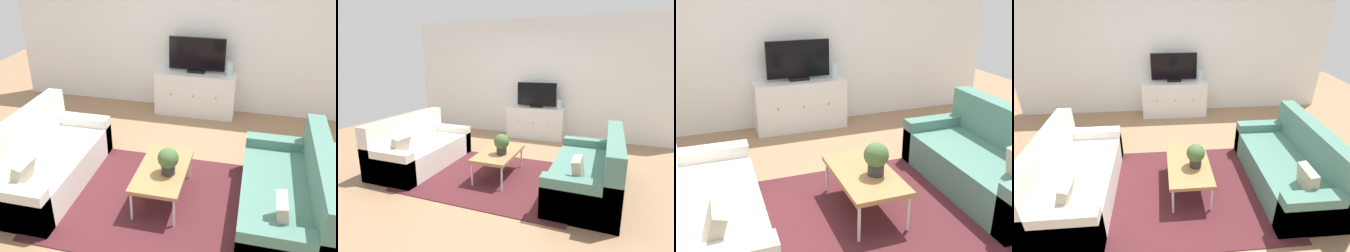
{
  "view_description": "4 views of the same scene",
  "coord_description": "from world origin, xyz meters",
  "views": [
    {
      "loc": [
        0.92,
        -3.42,
        2.75
      ],
      "look_at": [
        0.0,
        0.36,
        0.71
      ],
      "focal_mm": 39.9,
      "sensor_mm": 36.0,
      "label": 1
    },
    {
      "loc": [
        1.56,
        -3.7,
        1.77
      ],
      "look_at": [
        0.0,
        0.36,
        0.71
      ],
      "focal_mm": 28.82,
      "sensor_mm": 36.0,
      "label": 2
    },
    {
      "loc": [
        -1.23,
        -3.04,
        2.09
      ],
      "look_at": [
        0.0,
        0.36,
        0.71
      ],
      "focal_mm": 41.74,
      "sensor_mm": 36.0,
      "label": 3
    },
    {
      "loc": [
        -0.28,
        -2.82,
        2.4
      ],
      "look_at": [
        0.0,
        0.36,
        0.71
      ],
      "focal_mm": 28.06,
      "sensor_mm": 36.0,
      "label": 4
    }
  ],
  "objects": [
    {
      "name": "couch_left_side",
      "position": [
        -1.44,
        -0.1,
        0.27
      ],
      "size": [
        0.87,
        1.81,
        0.85
      ],
      "color": "silver",
      "rests_on": "ground_plane"
    },
    {
      "name": "tv_console",
      "position": [
        0.01,
        2.27,
        0.36
      ],
      "size": [
        1.3,
        0.47,
        0.72
      ],
      "color": "white",
      "rests_on": "ground_plane"
    },
    {
      "name": "glass_vase",
      "position": [
        0.54,
        2.27,
        0.82
      ],
      "size": [
        0.11,
        0.11,
        0.21
      ],
      "primitive_type": "cylinder",
      "color": "silver",
      "rests_on": "tv_console"
    },
    {
      "name": "flat_screen_tv",
      "position": [
        0.01,
        2.29,
        1.0
      ],
      "size": [
        0.9,
        0.16,
        0.56
      ],
      "color": "black",
      "rests_on": "tv_console"
    },
    {
      "name": "area_rug",
      "position": [
        0.0,
        -0.15,
        0.01
      ],
      "size": [
        2.5,
        1.9,
        0.01
      ],
      "primitive_type": "cube",
      "color": "#4C1E23",
      "rests_on": "ground_plane"
    },
    {
      "name": "couch_right_side",
      "position": [
        1.44,
        -0.1,
        0.27
      ],
      "size": [
        0.87,
        1.81,
        0.85
      ],
      "color": "#4C7A6B",
      "rests_on": "ground_plane"
    },
    {
      "name": "wall_back",
      "position": [
        0.0,
        2.55,
        1.35
      ],
      "size": [
        6.4,
        0.12,
        2.7
      ],
      "primitive_type": "cube",
      "color": "white",
      "rests_on": "ground_plane"
    },
    {
      "name": "ground_plane",
      "position": [
        0.0,
        0.0,
        0.0
      ],
      "size": [
        10.0,
        10.0,
        0.0
      ],
      "primitive_type": "plane",
      "color": "#997251"
    },
    {
      "name": "potted_plant",
      "position": [
        0.13,
        -0.15,
        0.57
      ],
      "size": [
        0.23,
        0.23,
        0.31
      ],
      "color": "#2D2D2D",
      "rests_on": "coffee_table"
    },
    {
      "name": "coffee_table",
      "position": [
        0.05,
        -0.08,
        0.37
      ],
      "size": [
        0.54,
        0.96,
        0.4
      ],
      "color": "#A37547",
      "rests_on": "ground_plane"
    }
  ]
}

